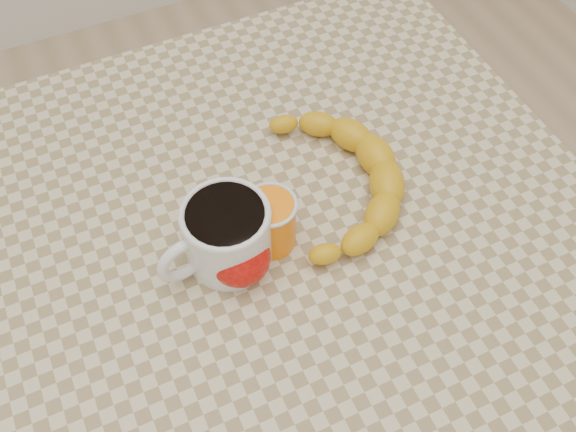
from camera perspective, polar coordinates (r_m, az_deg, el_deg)
name	(u,v)px	position (r m, az deg, el deg)	size (l,w,h in m)	color
ground	(288,417)	(1.48, 0.00, -17.47)	(3.00, 3.00, 0.00)	tan
table	(288,261)	(0.87, 0.00, -4.01)	(0.80, 0.80, 0.75)	#C9B78E
coffee_mug	(225,233)	(0.74, -5.62, -1.55)	(0.15, 0.12, 0.09)	silver
orange_juice_glass	(270,222)	(0.76, -1.58, -0.51)	(0.07, 0.07, 0.08)	orange
apple	(240,257)	(0.74, -4.33, -3.66)	(0.08, 0.08, 0.07)	#950406
banana	(338,180)	(0.82, 4.42, 3.21)	(0.29, 0.34, 0.05)	gold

